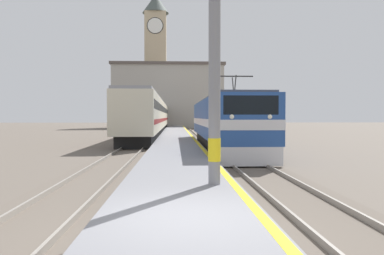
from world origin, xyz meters
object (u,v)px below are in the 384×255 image
Objects in this scene: locomotive_train at (223,123)px; clock_tower at (156,56)px; passenger_train at (154,116)px; catenary_mast at (217,27)px.

locomotive_train is 0.64× the size of clock_tower.
locomotive_train reaches higher than passenger_train.
clock_tower reaches higher than catenary_mast.
clock_tower is at bearing 94.15° from catenary_mast.
catenary_mast is 72.04m from clock_tower.
passenger_train is at bearing 102.70° from locomotive_train.
locomotive_train is 27.08m from passenger_train.
passenger_train is at bearing -87.54° from clock_tower.
catenary_mast reaches higher than locomotive_train.
locomotive_train is 15.06m from catenary_mast.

